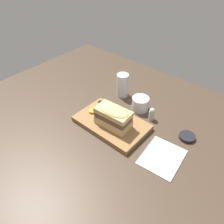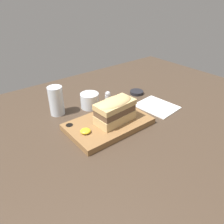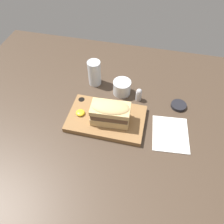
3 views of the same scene
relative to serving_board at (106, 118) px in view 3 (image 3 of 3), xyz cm
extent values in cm
cube|color=#423326|center=(6.06, -4.43, -2.18)|extent=(159.16, 122.43, 2.00)
cube|color=olive|center=(0.08, -0.04, 0.00)|extent=(31.66, 19.55, 2.34)
cylinder|color=black|center=(-13.01, 6.99, 0.64)|extent=(2.74, 2.74, 1.17)
cube|color=tan|center=(2.15, -1.36, 2.94)|extent=(15.73, 8.98, 3.55)
cube|color=brown|center=(2.15, -1.36, 6.01)|extent=(15.10, 8.62, 2.58)
cube|color=tan|center=(2.15, -1.36, 8.37)|extent=(15.73, 8.98, 2.13)
ellipsoid|color=tan|center=(2.15, -1.36, 9.25)|extent=(15.42, 8.80, 3.19)
ellipsoid|color=gold|center=(-10.88, -0.89, 1.91)|extent=(3.69, 3.69, 1.47)
cylinder|color=silver|center=(-10.88, 21.24, 5.00)|extent=(6.07, 6.07, 12.34)
cylinder|color=silver|center=(-10.88, 21.24, 1.80)|extent=(5.34, 5.34, 5.55)
cylinder|color=silver|center=(3.11, 17.58, 2.12)|extent=(8.14, 8.14, 6.60)
cylinder|color=black|center=(3.11, 17.58, 1.55)|extent=(7.33, 7.33, 5.04)
cube|color=white|center=(26.81, -1.09, -0.98)|extent=(15.74, 18.29, 0.40)
cylinder|color=silver|center=(11.32, 14.96, 1.13)|extent=(2.66, 2.66, 4.60)
sphere|color=#B7B7BC|center=(11.32, 14.96, 3.89)|extent=(2.52, 2.52, 2.52)
cylinder|color=black|center=(29.38, 14.62, -0.43)|extent=(6.70, 6.70, 1.50)
camera|label=1|loc=(47.02, -54.21, 66.29)|focal=35.00mm
camera|label=2|loc=(-42.89, -56.16, 46.38)|focal=35.00mm
camera|label=3|loc=(14.98, -54.00, 72.24)|focal=35.00mm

